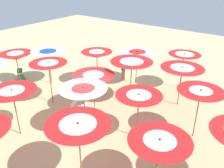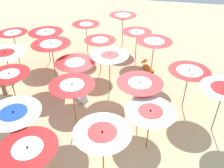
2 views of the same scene
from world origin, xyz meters
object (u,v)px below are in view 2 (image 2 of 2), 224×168
(beach_umbrella_5, at_px, (150,114))
(beach_umbrella_6, at_px, (140,86))
(beach_umbrella_4, at_px, (123,18))
(beach_umbrella_0, at_px, (223,92))
(beach_umbrella_2, at_px, (154,44))
(beach_umbrella_1, at_px, (189,73))
(beach_umbrella_16, at_px, (14,115))
(beach_umbrella_3, at_px, (137,34))
(beach_umbrella_19, at_px, (13,35))
(lounger_0, at_px, (148,68))
(beach_umbrella_17, at_px, (10,77))
(beach_umbrella_9, at_px, (86,26))
(beach_umbrella_15, at_px, (29,152))
(beach_umbrella_8, at_px, (100,43))
(beach_umbrella_18, at_px, (6,56))
(beach_umbrella_7, at_px, (110,58))
(beach_umbrella_10, at_px, (102,136))
(lounger_2, at_px, (80,97))
(beach_umbrella_13, at_px, (51,47))
(beach_umbrella_11, at_px, (72,88))
(beach_umbrella_14, at_px, (46,35))
(beach_umbrella_12, at_px, (75,65))

(beach_umbrella_5, height_order, beach_umbrella_6, beach_umbrella_6)
(beach_umbrella_4, bearing_deg, beach_umbrella_0, 124.92)
(beach_umbrella_2, bearing_deg, beach_umbrella_1, 126.16)
(beach_umbrella_2, height_order, beach_umbrella_16, beach_umbrella_2)
(beach_umbrella_3, relative_size, beach_umbrella_19, 0.93)
(lounger_0, bearing_deg, beach_umbrella_17, -82.43)
(beach_umbrella_9, bearing_deg, beach_umbrella_15, 97.75)
(beach_umbrella_8, bearing_deg, beach_umbrella_18, 31.83)
(beach_umbrella_1, height_order, beach_umbrella_2, beach_umbrella_2)
(beach_umbrella_18, bearing_deg, beach_umbrella_6, 169.15)
(beach_umbrella_8, bearing_deg, beach_umbrella_7, 117.64)
(beach_umbrella_5, xyz_separation_m, beach_umbrella_8, (3.64, -6.08, 0.02))
(beach_umbrella_2, height_order, beach_umbrella_10, beach_umbrella_2)
(beach_umbrella_1, bearing_deg, beach_umbrella_17, 13.81)
(lounger_2, bearing_deg, beach_umbrella_8, -47.55)
(beach_umbrella_0, bearing_deg, beach_umbrella_16, 21.20)
(beach_umbrella_10, bearing_deg, beach_umbrella_8, -74.54)
(beach_umbrella_17, height_order, lounger_0, beach_umbrella_17)
(beach_umbrella_17, relative_size, lounger_2, 1.90)
(beach_umbrella_2, height_order, beach_umbrella_8, beach_umbrella_2)
(beach_umbrella_13, xyz_separation_m, beach_umbrella_19, (3.45, -1.56, -0.20))
(beach_umbrella_9, bearing_deg, beach_umbrella_1, 144.20)
(beach_umbrella_11, height_order, beach_umbrella_18, beach_umbrella_11)
(beach_umbrella_10, bearing_deg, beach_umbrella_9, -69.39)
(beach_umbrella_7, xyz_separation_m, beach_umbrella_18, (5.82, 0.83, -0.09))
(beach_umbrella_19, relative_size, lounger_0, 1.99)
(beach_umbrella_2, bearing_deg, beach_umbrella_6, 85.61)
(beach_umbrella_15, xyz_separation_m, beach_umbrella_17, (3.11, -3.91, 0.06))
(beach_umbrella_0, xyz_separation_m, beach_umbrella_1, (1.32, -1.47, -0.13))
(beach_umbrella_4, relative_size, beach_umbrella_11, 1.04)
(beach_umbrella_5, distance_m, beach_umbrella_19, 11.09)
(beach_umbrella_1, bearing_deg, beach_umbrella_14, -19.49)
(beach_umbrella_7, height_order, beach_umbrella_17, beach_umbrella_7)
(beach_umbrella_15, relative_size, beach_umbrella_18, 0.99)
(beach_umbrella_5, distance_m, beach_umbrella_9, 9.64)
(beach_umbrella_14, height_order, lounger_2, beach_umbrella_14)
(beach_umbrella_8, xyz_separation_m, beach_umbrella_18, (4.72, 2.93, 0.01))
(beach_umbrella_7, relative_size, beach_umbrella_9, 0.98)
(beach_umbrella_4, xyz_separation_m, lounger_0, (-2.36, 3.45, -2.09))
(beach_umbrella_1, distance_m, beach_umbrella_12, 5.82)
(beach_umbrella_10, height_order, beach_umbrella_12, beach_umbrella_10)
(beach_umbrella_4, xyz_separation_m, beach_umbrella_14, (4.52, 3.72, -0.29))
(beach_umbrella_5, relative_size, beach_umbrella_7, 0.92)
(beach_umbrella_3, xyz_separation_m, beach_umbrella_6, (-0.96, 6.39, 0.13))
(beach_umbrella_4, height_order, beach_umbrella_15, beach_umbrella_4)
(beach_umbrella_9, relative_size, beach_umbrella_13, 0.94)
(beach_umbrella_15, bearing_deg, beach_umbrella_16, -46.03)
(beach_umbrella_15, xyz_separation_m, beach_umbrella_19, (5.77, -8.51, 0.14))
(beach_umbrella_8, distance_m, beach_umbrella_16, 7.56)
(beach_umbrella_2, relative_size, beach_umbrella_8, 1.16)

